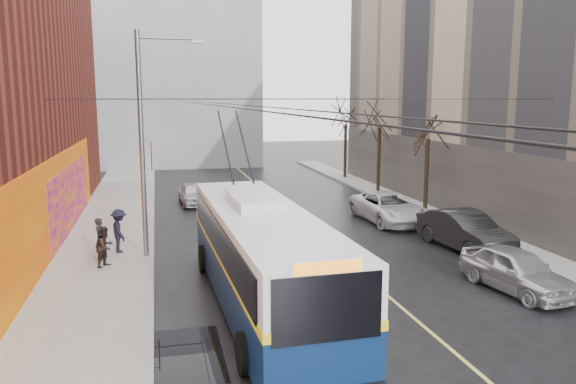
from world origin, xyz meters
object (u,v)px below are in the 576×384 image
trolleybus (262,256)px  tree_near (428,125)px  streetlight_pole (146,139)px  tree_mid (380,116)px  pedestrian_c (119,231)px  parked_car_b (465,231)px  pedestrian_a (101,238)px  tree_far (346,115)px  parked_car_c (389,208)px  pedestrian_b (106,247)px  following_car (193,194)px  parked_car_a (516,270)px

trolleybus → tree_near: bearing=44.3°
streetlight_pole → tree_near: streetlight_pole is taller
tree_mid → pedestrian_c: tree_mid is taller
streetlight_pole → parked_car_b: 13.83m
streetlight_pole → pedestrian_a: size_ratio=5.48×
streetlight_pole → tree_far: streetlight_pole is taller
tree_mid → parked_car_c: bearing=-108.8°
tree_near → parked_car_c: (-2.99, -1.81, -4.21)m
parked_car_b → pedestrian_b: bearing=171.9°
parked_car_b → pedestrian_a: bearing=167.6°
tree_mid → pedestrian_a: (-17.02, -13.04, -4.28)m
tree_near → following_car: tree_near is taller
streetlight_pole → following_car: size_ratio=2.28×
parked_car_b → parked_car_c: parked_car_b is taller
pedestrian_a → pedestrian_b: size_ratio=1.06×
tree_near → tree_mid: tree_mid is taller
parked_car_c → pedestrian_b: 14.77m
tree_mid → pedestrian_a: bearing=-142.5°
parked_car_b → pedestrian_a: pedestrian_a is taller
tree_far → pedestrian_c: bearing=-130.4°
parked_car_b → streetlight_pole: bearing=166.6°
parked_car_a → pedestrian_b: (-13.64, 5.58, 0.19)m
following_car → tree_mid: bearing=2.8°
trolleybus → following_car: trolleybus is taller
streetlight_pole → following_car: 12.51m
tree_far → trolleybus: size_ratio=0.52×
tree_far → parked_car_a: bearing=-96.6°
parked_car_a → pedestrian_b: bearing=149.6°
parked_car_b → pedestrian_c: bearing=164.1°
trolleybus → parked_car_c: trolleybus is taller
tree_far → pedestrian_b: 27.33m
tree_near → streetlight_pole: bearing=-158.4°
streetlight_pole → parked_car_c: streetlight_pole is taller
parked_car_a → tree_near: bearing=68.2°
parked_car_a → streetlight_pole: bearing=142.6°
parked_car_b → tree_far: bearing=78.2°
pedestrian_b → streetlight_pole: bearing=-19.7°
pedestrian_a → tree_mid: bearing=-28.7°
parked_car_c → pedestrian_b: pedestrian_b is taller
parked_car_b → parked_car_c: (-0.99, 5.78, -0.06)m
streetlight_pole → parked_car_c: bearing=19.0°
tree_near → pedestrian_a: size_ratio=3.90×
tree_far → following_car: size_ratio=1.66×
tree_mid → parked_car_b: (-2.00, -14.59, -4.43)m
tree_mid → tree_near: bearing=-90.0°
parked_car_c → pedestrian_a: (-14.03, -4.24, 0.20)m
parked_car_a → parked_car_c: bearing=81.3°
tree_near → parked_car_b: size_ratio=1.28×
tree_near → parked_car_b: tree_near is taller
pedestrian_a → following_car: bearing=3.2°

